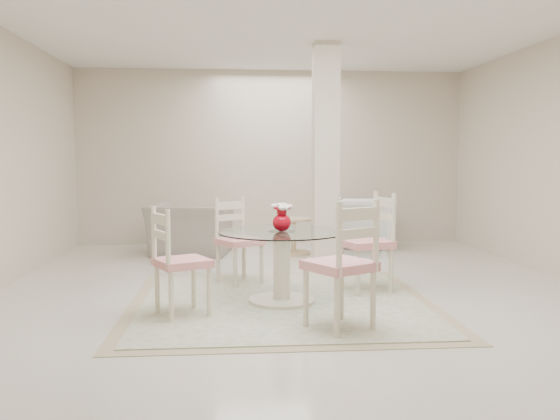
{
  "coord_description": "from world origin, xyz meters",
  "views": [
    {
      "loc": [
        -0.63,
        -5.78,
        1.34
      ],
      "look_at": [
        -0.17,
        -0.22,
        0.85
      ],
      "focal_mm": 38.0,
      "sensor_mm": 36.0,
      "label": 1
    }
  ],
  "objects": [
    {
      "name": "dining_chair_west",
      "position": [
        -1.11,
        -0.83,
        0.54
      ],
      "size": [
        0.55,
        0.55,
        1.03
      ],
      "rotation": [
        0.0,
        0.0,
        2.03
      ],
      "color": "beige",
      "rests_on": "ground"
    },
    {
      "name": "dining_chair_north",
      "position": [
        -0.59,
        0.5,
        0.53
      ],
      "size": [
        0.56,
        0.56,
        1.02
      ],
      "rotation": [
        0.0,
        0.0,
        0.58
      ],
      "color": "beige",
      "rests_on": "ground"
    },
    {
      "name": "armchair_white",
      "position": [
        1.35,
        2.98,
        0.38
      ],
      "size": [
        0.98,
        1.0,
        0.75
      ],
      "primitive_type": "imported",
      "rotation": [
        0.0,
        0.0,
        2.89
      ],
      "color": "white",
      "rests_on": "ground"
    },
    {
      "name": "red_vase",
      "position": [
        -0.17,
        -0.42,
        0.8
      ],
      "size": [
        0.2,
        0.19,
        0.26
      ],
      "color": "#A90514",
      "rests_on": "dining_table"
    },
    {
      "name": "dining_chair_east",
      "position": [
        0.77,
        -0.03,
        0.58
      ],
      "size": [
        0.54,
        0.54,
        1.1
      ],
      "rotation": [
        0.0,
        0.0,
        -1.31
      ],
      "color": "beige",
      "rests_on": "ground"
    },
    {
      "name": "recliner_taupe",
      "position": [
        -1.21,
        2.49,
        0.35
      ],
      "size": [
        1.23,
        1.12,
        0.71
      ],
      "primitive_type": "imported",
      "rotation": [
        0.0,
        0.0,
        2.97
      ],
      "color": "gray",
      "rests_on": "ground"
    },
    {
      "name": "area_rug",
      "position": [
        -0.17,
        -0.42,
        0.01
      ],
      "size": [
        2.79,
        2.79,
        0.02
      ],
      "color": "tan",
      "rests_on": "ground"
    },
    {
      "name": "ground",
      "position": [
        0.0,
        0.0,
        0.0
      ],
      "size": [
        7.0,
        7.0,
        0.0
      ],
      "primitive_type": "plane",
      "color": "beige",
      "rests_on": "ground"
    },
    {
      "name": "column",
      "position": [
        0.5,
        1.3,
        1.35
      ],
      "size": [
        0.3,
        0.3,
        2.7
      ],
      "primitive_type": "cube",
      "color": "beige",
      "rests_on": "ground"
    },
    {
      "name": "room_shell",
      "position": [
        0.0,
        0.0,
        1.86
      ],
      "size": [
        6.02,
        7.02,
        2.71
      ],
      "color": "beige",
      "rests_on": "ground"
    },
    {
      "name": "dining_table",
      "position": [
        -0.17,
        -0.42,
        0.34
      ],
      "size": [
        1.16,
        1.16,
        0.67
      ],
      "rotation": [
        0.0,
        0.0,
        0.41
      ],
      "color": "beige",
      "rests_on": "ground"
    },
    {
      "name": "side_table",
      "position": [
        0.23,
        2.38,
        0.23
      ],
      "size": [
        0.49,
        0.49,
        0.5
      ],
      "color": "tan",
      "rests_on": "ground"
    },
    {
      "name": "dining_chair_south",
      "position": [
        0.24,
        -1.36,
        0.6
      ],
      "size": [
        0.62,
        0.62,
        1.13
      ],
      "rotation": [
        0.0,
        0.0,
        3.68
      ],
      "color": "beige",
      "rests_on": "ground"
    }
  ]
}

